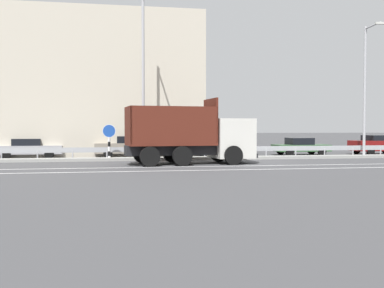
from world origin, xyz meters
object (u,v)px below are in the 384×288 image
(parked_car_2, at_px, (129,146))
(parked_car_3, at_px, (221,147))
(median_road_sign, at_px, (109,141))
(dump_truck, at_px, (205,140))
(parked_car_5, at_px, (378,144))
(church_tower, at_px, (137,96))
(street_lamp_1, at_px, (143,68))
(street_lamp_2, at_px, (366,85))
(parked_car_4, at_px, (300,146))
(parked_car_1, at_px, (29,148))

(parked_car_2, height_order, parked_car_3, parked_car_2)
(median_road_sign, xyz_separation_m, parked_car_2, (1.31, 3.04, -0.46))
(dump_truck, distance_m, median_road_sign, 6.21)
(parked_car_5, bearing_deg, dump_truck, -70.16)
(median_road_sign, relative_size, church_tower, 0.18)
(dump_truck, bearing_deg, church_tower, -179.32)
(street_lamp_1, distance_m, church_tower, 20.66)
(street_lamp_2, distance_m, parked_car_3, 10.54)
(parked_car_4, bearing_deg, parked_car_1, -89.68)
(parked_car_2, height_order, church_tower, church_tower)
(street_lamp_2, height_order, parked_car_4, street_lamp_2)
(median_road_sign, xyz_separation_m, parked_car_4, (13.81, 3.36, -0.54))
(dump_truck, height_order, parked_car_3, dump_truck)
(median_road_sign, bearing_deg, dump_truck, -30.68)
(parked_car_4, bearing_deg, dump_truck, -52.70)
(parked_car_4, xyz_separation_m, church_tower, (-11.15, 17.11, 4.81))
(parked_car_1, bearing_deg, dump_truck, 57.06)
(dump_truck, height_order, street_lamp_2, street_lamp_2)
(parked_car_1, bearing_deg, street_lamp_2, 79.26)
(parked_car_2, bearing_deg, church_tower, -5.91)
(street_lamp_2, bearing_deg, parked_car_5, 47.86)
(street_lamp_1, height_order, church_tower, church_tower)
(street_lamp_2, bearing_deg, street_lamp_1, 179.81)
(dump_truck, height_order, parked_car_5, dump_truck)
(median_road_sign, bearing_deg, parked_car_3, 22.34)
(parked_car_1, bearing_deg, street_lamp_1, 63.45)
(parked_car_2, bearing_deg, parked_car_1, 87.45)
(parked_car_4, bearing_deg, parked_car_2, -88.80)
(church_tower, bearing_deg, street_lamp_1, -91.58)
(dump_truck, relative_size, parked_car_1, 1.70)
(parked_car_2, height_order, parked_car_4, parked_car_2)
(parked_car_3, height_order, parked_car_5, parked_car_5)
(parked_car_4, height_order, church_tower, church_tower)
(median_road_sign, bearing_deg, parked_car_1, 148.83)
(street_lamp_1, bearing_deg, parked_car_5, 10.89)
(parked_car_3, distance_m, church_tower, 18.64)
(parked_car_1, xyz_separation_m, parked_car_5, (25.22, 0.11, 0.08))
(street_lamp_1, relative_size, street_lamp_2, 1.16)
(street_lamp_1, height_order, parked_car_1, street_lamp_1)
(parked_car_3, bearing_deg, church_tower, 15.19)
(street_lamp_1, bearing_deg, dump_truck, -42.63)
(dump_truck, distance_m, parked_car_4, 10.72)
(parked_car_1, xyz_separation_m, parked_car_3, (13.01, 0.04, 0.01))
(street_lamp_1, relative_size, parked_car_5, 2.39)
(parked_car_5, bearing_deg, parked_car_2, -93.14)
(median_road_sign, relative_size, parked_car_4, 0.56)
(dump_truck, height_order, church_tower, church_tower)
(parked_car_2, bearing_deg, street_lamp_2, -103.35)
(dump_truck, xyz_separation_m, parked_car_1, (-10.56, 6.32, -0.64))
(parked_car_2, bearing_deg, parked_car_4, -89.98)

